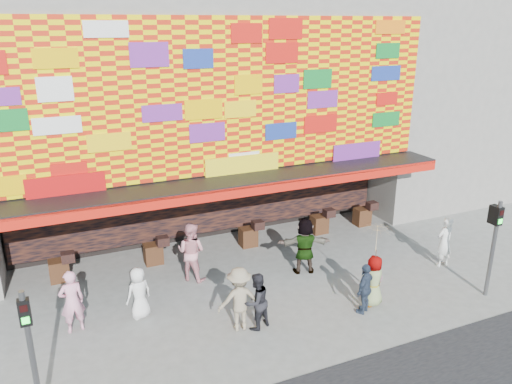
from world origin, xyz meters
TOP-DOWN VIEW (x-y plane):
  - ground at (0.00, 0.00)m, footprint 90.00×90.00m
  - shop_building at (0.00, 8.18)m, footprint 15.20×9.40m
  - neighbor_right at (13.00, 8.00)m, footprint 11.00×8.00m
  - signal_left at (-6.20, -1.50)m, footprint 0.22×0.20m
  - signal_right at (6.20, -1.50)m, footprint 0.22×0.20m
  - ped_a at (-3.57, 1.50)m, footprint 0.85×0.70m
  - ped_b at (-5.30, 1.53)m, footprint 0.70×0.51m
  - ped_c at (-0.82, -0.28)m, footprint 0.94×0.83m
  - ped_d at (-1.25, -0.14)m, footprint 1.23×0.81m
  - ped_e at (2.27, -0.80)m, footprint 0.94×0.75m
  - ped_f at (1.89, 1.99)m, footprint 1.83×1.08m
  - ped_g at (2.73, -0.57)m, footprint 0.81×0.58m
  - ped_h at (6.38, 0.52)m, footprint 0.66×0.46m
  - ped_i at (-1.62, 3.01)m, footprint 1.17×1.17m
  - parasol at (2.73, -0.57)m, footprint 1.09×1.10m

SIDE VIEW (x-z plane):
  - ground at x=0.00m, z-range 0.00..0.00m
  - ped_a at x=-3.57m, z-range 0.00..1.50m
  - ped_e at x=2.27m, z-range 0.00..1.50m
  - ped_g at x=2.73m, z-range 0.00..1.54m
  - ped_c at x=-0.82m, z-range 0.00..1.60m
  - ped_h at x=6.38m, z-range 0.00..1.74m
  - ped_b at x=-5.30m, z-range 0.00..1.76m
  - ped_d at x=-1.25m, z-range 0.00..1.78m
  - ped_f at x=1.89m, z-range 0.00..1.88m
  - ped_i at x=-1.62m, z-range 0.00..1.91m
  - signal_left at x=-6.20m, z-range 0.36..3.36m
  - signal_right at x=6.20m, z-range 0.36..3.36m
  - parasol at x=2.73m, z-range 1.22..2.99m
  - shop_building at x=0.00m, z-range 0.23..10.23m
  - neighbor_right at x=13.00m, z-range 0.00..12.00m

